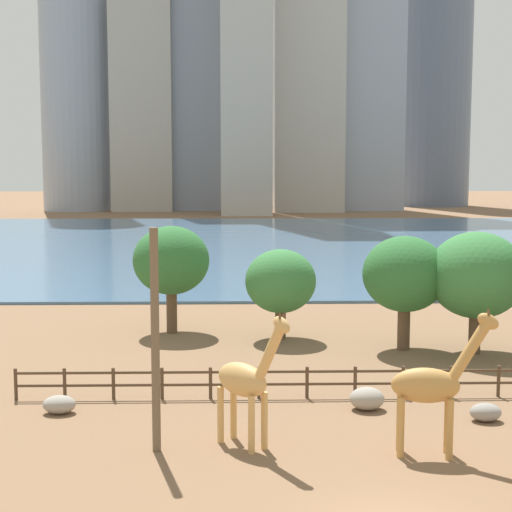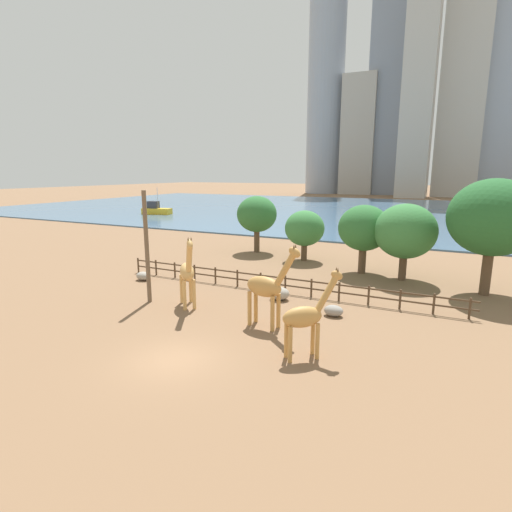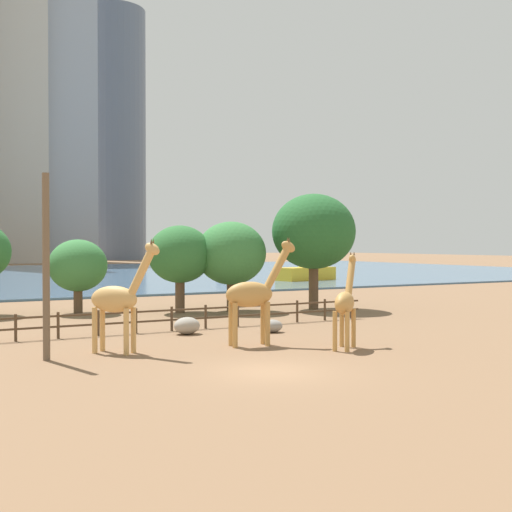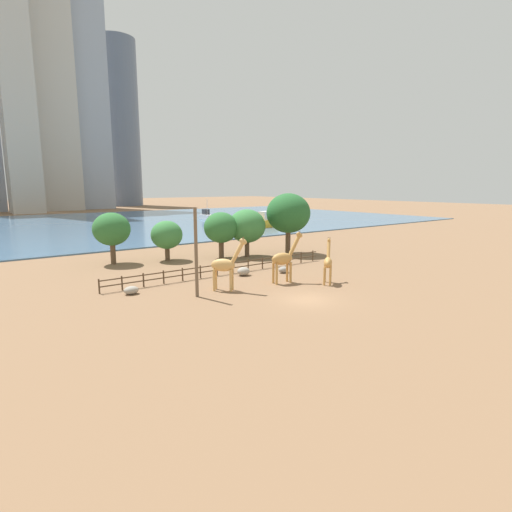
# 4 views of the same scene
# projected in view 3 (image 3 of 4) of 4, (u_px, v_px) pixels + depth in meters

# --- Properties ---
(ground_plane) EXTENTS (400.00, 400.00, 0.00)m
(ground_plane) POSITION_uv_depth(u_px,v_px,m) (1.00, 276.00, 93.66)
(ground_plane) COLOR brown
(harbor_water) EXTENTS (180.00, 86.00, 0.20)m
(harbor_water) POSITION_uv_depth(u_px,v_px,m) (4.00, 276.00, 91.01)
(harbor_water) COLOR #476B8C
(harbor_water) RESTS_ON ground
(giraffe_tall) EXTENTS (3.48, 1.21, 4.94)m
(giraffe_tall) POSITION_uv_depth(u_px,v_px,m) (253.00, 294.00, 29.08)
(giraffe_tall) COLOR #C18C47
(giraffe_tall) RESTS_ON ground
(giraffe_companion) EXTENTS (2.71, 2.82, 4.85)m
(giraffe_companion) POSITION_uv_depth(u_px,v_px,m) (118.00, 299.00, 27.04)
(giraffe_companion) COLOR tan
(giraffe_companion) RESTS_ON ground
(giraffe_young) EXTENTS (2.60, 2.38, 4.29)m
(giraffe_young) POSITION_uv_depth(u_px,v_px,m) (345.00, 303.00, 28.26)
(giraffe_young) COLOR #C18C47
(giraffe_young) RESTS_ON ground
(utility_pole) EXTENTS (0.28, 0.28, 7.44)m
(utility_pole) POSITION_uv_depth(u_px,v_px,m) (46.00, 267.00, 25.36)
(utility_pole) COLOR brown
(utility_pole) RESTS_ON ground
(boulder_near_fence) EXTENTS (1.17, 0.89, 0.67)m
(boulder_near_fence) POSITION_uv_depth(u_px,v_px,m) (272.00, 326.00, 33.48)
(boulder_near_fence) COLOR gray
(boulder_near_fence) RESTS_ON ground
(boulder_small) EXTENTS (1.35, 1.17, 0.88)m
(boulder_small) POSITION_uv_depth(u_px,v_px,m) (187.00, 326.00, 32.82)
(boulder_small) COLOR gray
(boulder_small) RESTS_ON ground
(enclosure_fence) EXTENTS (26.12, 0.14, 1.30)m
(enclosure_fence) POSITION_uv_depth(u_px,v_px,m) (156.00, 318.00, 33.69)
(enclosure_fence) COLOR #4C3826
(enclosure_fence) RESTS_ON ground
(tree_center_broad) EXTENTS (4.82, 4.82, 6.17)m
(tree_center_broad) POSITION_uv_depth(u_px,v_px,m) (231.00, 253.00, 43.99)
(tree_center_broad) COLOR brown
(tree_center_broad) RESTS_ON ground
(tree_right_tall) EXTENTS (5.91, 5.91, 8.18)m
(tree_right_tall) POSITION_uv_depth(u_px,v_px,m) (314.00, 232.00, 45.28)
(tree_right_tall) COLOR brown
(tree_right_tall) RESTS_ON ground
(tree_left_small) EXTENTS (4.31, 4.31, 5.89)m
(tree_left_small) POSITION_uv_depth(u_px,v_px,m) (180.00, 255.00, 43.16)
(tree_left_small) COLOR brown
(tree_left_small) RESTS_ON ground
(tree_right_small) EXTENTS (3.85, 3.85, 4.94)m
(tree_right_small) POSITION_uv_depth(u_px,v_px,m) (78.00, 266.00, 42.58)
(tree_right_small) COLOR brown
(tree_right_small) RESTS_ON ground
(boat_sailboat) EXTENTS (2.75, 6.16, 5.38)m
(boat_sailboat) POSITION_uv_depth(u_px,v_px,m) (224.00, 266.00, 104.04)
(boat_sailboat) COLOR silver
(boat_sailboat) RESTS_ON harbor_water
(boat_tug) EXTENTS (8.31, 4.59, 3.46)m
(boat_tug) POSITION_uv_depth(u_px,v_px,m) (307.00, 270.00, 78.94)
(boat_tug) COLOR gold
(boat_tug) RESTS_ON harbor_water
(skyline_tower_needle) EXTENTS (16.91, 8.64, 102.25)m
(skyline_tower_needle) POSITION_uv_depth(u_px,v_px,m) (60.00, 63.00, 163.94)
(skyline_tower_needle) COLOR #939EAD
(skyline_tower_needle) RESTS_ON ground
(skyline_block_central) EXTENTS (17.79, 17.79, 74.25)m
(skyline_block_central) POSITION_uv_depth(u_px,v_px,m) (116.00, 135.00, 191.45)
(skyline_block_central) COLOR slate
(skyline_block_central) RESTS_ON ground
(skyline_tower_glass) EXTENTS (14.26, 14.08, 98.11)m
(skyline_tower_glass) POSITION_uv_depth(u_px,v_px,m) (13.00, 63.00, 156.98)
(skyline_tower_glass) COLOR #B7B2A8
(skyline_tower_glass) RESTS_ON ground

